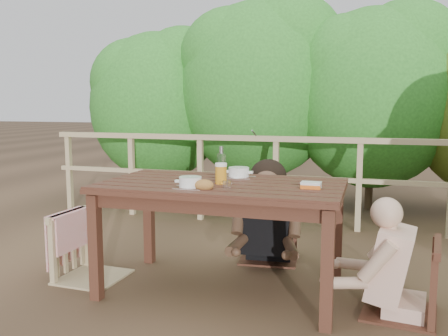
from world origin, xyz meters
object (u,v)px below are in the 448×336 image
(chair_right, at_px, (403,243))
(beer_glass, at_px, (221,175))
(table, at_px, (222,238))
(chair_left, at_px, (91,217))
(diner_right, at_px, (409,220))
(tumbler, at_px, (227,186))
(soup_near, at_px, (190,183))
(soup_far, at_px, (239,173))
(butter_tub, at_px, (311,186))
(woman, at_px, (270,182))
(bread_roll, at_px, (204,185))
(bottle, at_px, (221,164))
(chair_far, at_px, (270,204))

(chair_right, xyz_separation_m, beer_glass, (-1.21, -0.03, 0.39))
(table, bearing_deg, chair_right, -1.55)
(chair_left, height_order, diner_right, diner_right)
(tumbler, bearing_deg, diner_right, 10.36)
(soup_near, distance_m, soup_far, 0.57)
(butter_tub, bearing_deg, table, 175.42)
(soup_near, bearing_deg, tumbler, 1.34)
(butter_tub, bearing_deg, woman, 117.90)
(chair_right, bearing_deg, tumbler, -72.10)
(bread_roll, relative_size, bottle, 0.49)
(woman, relative_size, butter_tub, 10.23)
(table, distance_m, bread_roll, 0.52)
(diner_right, relative_size, soup_near, 4.87)
(soup_near, bearing_deg, diner_right, 8.72)
(chair_left, bearing_deg, tumbler, -96.53)
(diner_right, bearing_deg, chair_left, 98.16)
(chair_left, distance_m, butter_tub, 1.71)
(chair_far, bearing_deg, chair_left, -150.10)
(woman, height_order, soup_far, woman)
(soup_near, distance_m, butter_tub, 0.81)
(soup_far, relative_size, bread_roll, 2.05)
(chair_right, bearing_deg, soup_near, -73.82)
(chair_far, relative_size, bread_roll, 7.53)
(tumbler, height_order, butter_tub, tumbler)
(table, xyz_separation_m, soup_near, (-0.14, -0.25, 0.44))
(tumbler, bearing_deg, soup_far, 97.36)
(bottle, bearing_deg, chair_far, 73.11)
(table, distance_m, soup_far, 0.53)
(chair_left, xyz_separation_m, diner_right, (2.30, 0.04, 0.14))
(table, xyz_separation_m, soup_far, (0.04, 0.30, 0.44))
(soup_near, bearing_deg, bread_roll, -16.33)
(chair_left, bearing_deg, woman, -51.75)
(chair_right, bearing_deg, chair_far, -121.60)
(soup_near, relative_size, bottle, 0.97)
(chair_left, distance_m, bread_roll, 1.08)
(diner_right, bearing_deg, butter_tub, 99.55)
(diner_right, bearing_deg, tumbler, 107.62)
(chair_right, relative_size, bottle, 3.58)
(chair_far, xyz_separation_m, beer_glass, (-0.17, -0.87, 0.38))
(soup_near, xyz_separation_m, butter_tub, (0.78, 0.19, -0.01))
(chair_far, relative_size, butter_tub, 7.32)
(chair_right, distance_m, diner_right, 0.15)
(bread_roll, xyz_separation_m, beer_glass, (0.05, 0.22, 0.04))
(beer_glass, height_order, bottle, bottle)
(soup_near, distance_m, tumbler, 0.26)
(bread_roll, relative_size, beer_glass, 0.81)
(chair_far, height_order, bread_roll, chair_far)
(table, xyz_separation_m, bottle, (-0.03, 0.10, 0.53))
(woman, bearing_deg, diner_right, 135.53)
(chair_far, distance_m, butter_tub, 1.03)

